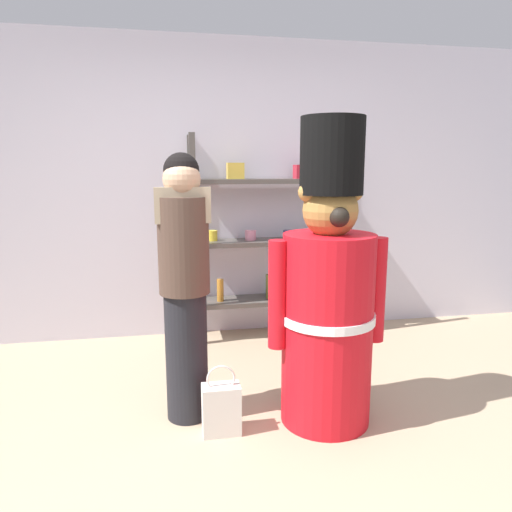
# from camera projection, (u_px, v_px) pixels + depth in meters

# --- Properties ---
(ground_plane) EXTENTS (6.40, 6.40, 0.00)m
(ground_plane) POSITION_uv_depth(u_px,v_px,m) (257.00, 476.00, 2.32)
(ground_plane) COLOR tan
(back_wall) EXTENTS (6.40, 0.12, 2.60)m
(back_wall) POSITION_uv_depth(u_px,v_px,m) (212.00, 190.00, 4.21)
(back_wall) COLOR silver
(back_wall) RESTS_ON ground_plane
(merchandise_shelf) EXTENTS (1.40, 0.35, 1.78)m
(merchandise_shelf) POSITION_uv_depth(u_px,v_px,m) (270.00, 238.00, 4.16)
(merchandise_shelf) COLOR #4C4742
(merchandise_shelf) RESTS_ON ground_plane
(teddy_bear_guard) EXTENTS (0.70, 0.55, 1.77)m
(teddy_bear_guard) POSITION_uv_depth(u_px,v_px,m) (328.00, 299.00, 2.72)
(teddy_bear_guard) COLOR red
(teddy_bear_guard) RESTS_ON ground_plane
(person_shopper) EXTENTS (0.31, 0.29, 1.58)m
(person_shopper) POSITION_uv_depth(u_px,v_px,m) (185.00, 281.00, 2.73)
(person_shopper) COLOR black
(person_shopper) RESTS_ON ground_plane
(shopping_bag) EXTENTS (0.22, 0.13, 0.41)m
(shopping_bag) POSITION_uv_depth(u_px,v_px,m) (221.00, 408.00, 2.67)
(shopping_bag) COLOR silver
(shopping_bag) RESTS_ON ground_plane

